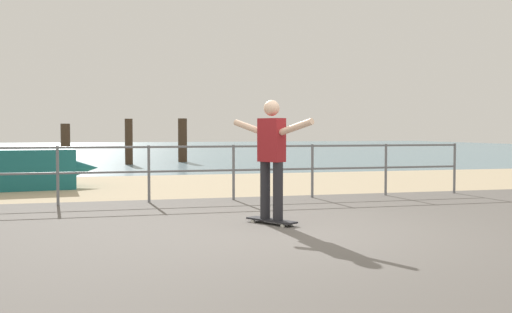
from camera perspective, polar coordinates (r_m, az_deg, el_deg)
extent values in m
cube|color=#605B56|center=(6.66, 7.59, -8.87)|extent=(24.00, 10.00, 0.04)
cube|color=tan|center=(14.31, -4.62, -2.74)|extent=(24.00, 6.00, 0.04)
cube|color=slate|center=(42.13, -11.26, 0.70)|extent=(72.00, 50.00, 0.04)
cylinder|color=slate|center=(10.69, -18.73, -1.83)|extent=(0.05, 0.05, 1.05)
cylinder|color=slate|center=(10.70, -10.38, -1.73)|extent=(0.05, 0.05, 1.05)
cylinder|color=slate|center=(10.92, -2.20, -1.61)|extent=(0.05, 0.05, 1.05)
cylinder|color=slate|center=(11.36, 5.50, -1.46)|extent=(0.05, 0.05, 1.05)
cylinder|color=slate|center=(11.98, 12.51, -1.30)|extent=(0.05, 0.05, 1.05)
cylinder|color=slate|center=(12.77, 18.75, -1.14)|extent=(0.05, 0.05, 1.05)
cylinder|color=slate|center=(10.67, -10.40, 0.92)|extent=(12.46, 0.04, 0.04)
cylinder|color=slate|center=(10.69, -10.38, -1.45)|extent=(12.46, 0.04, 0.04)
cone|color=#19666B|center=(14.08, -17.33, -1.10)|extent=(1.19, 0.90, 0.77)
cube|color=black|center=(8.16, 1.51, -6.21)|extent=(0.58, 0.79, 0.02)
cylinder|color=silver|center=(8.30, -0.29, -6.36)|extent=(0.06, 0.07, 0.06)
cylinder|color=silver|center=(8.42, 0.48, -6.24)|extent=(0.06, 0.07, 0.06)
cylinder|color=silver|center=(7.93, 2.61, -6.79)|extent=(0.06, 0.07, 0.06)
cylinder|color=silver|center=(8.04, 3.38, -6.65)|extent=(0.06, 0.07, 0.06)
cylinder|color=#26262B|center=(8.19, 0.90, -3.28)|extent=(0.14, 0.14, 0.80)
cylinder|color=#26262B|center=(8.03, 2.15, -3.40)|extent=(0.14, 0.14, 0.80)
cube|color=maroon|center=(8.07, 1.52, 1.61)|extent=(0.36, 0.41, 0.60)
sphere|color=beige|center=(8.07, 1.53, 4.74)|extent=(0.22, 0.22, 0.22)
cylinder|color=beige|center=(8.38, -0.71, 2.87)|extent=(0.36, 0.52, 0.23)
cylinder|color=beige|center=(7.77, 3.94, 2.89)|extent=(0.36, 0.52, 0.23)
cylinder|color=#422D1E|center=(21.63, -18.04, 0.99)|extent=(0.32, 0.32, 1.56)
cylinder|color=#422D1E|center=(22.92, -12.27, 1.40)|extent=(0.30, 0.30, 1.77)
cylinder|color=#422D1E|center=(24.42, -7.16, 1.56)|extent=(0.37, 0.37, 1.82)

